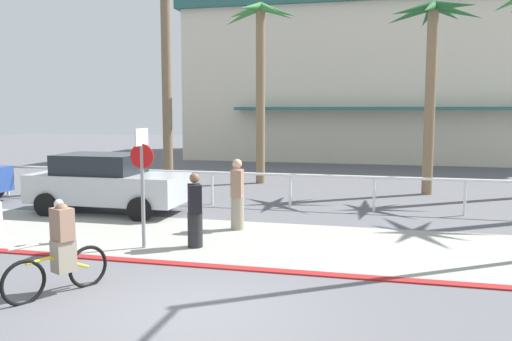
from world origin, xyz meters
name	(u,v)px	position (x,y,z in m)	size (l,w,h in m)	color
ground_plane	(298,200)	(0.00, 10.00, 0.00)	(80.00, 80.00, 0.00)	#5B5B60
sidewalk_strip	(257,242)	(0.00, 4.20, 0.01)	(44.00, 4.00, 0.02)	#9E9E93
curb_paint	(231,268)	(0.00, 2.20, 0.01)	(44.00, 0.24, 0.03)	maroon
building_backdrop	(386,83)	(2.68, 27.57, 4.58)	(23.51, 12.56, 9.12)	beige
rail_fence	(290,180)	(0.00, 8.50, 0.84)	(19.84, 0.08, 1.04)	white
stop_sign_bike_lane	(142,171)	(-2.21, 3.13, 1.68)	(0.52, 0.56, 2.56)	gray
bollard_2	(59,221)	(-4.18, 3.05, 0.52)	(0.20, 0.20, 1.00)	white
palm_tree_1	(167,16)	(-5.10, 11.36, 6.33)	(3.42, 3.46, 8.27)	#756047
palm_tree_2	(260,50)	(-2.11, 13.56, 5.29)	(3.18, 3.12, 7.09)	#846B4C
palm_tree_3	(432,49)	(4.21, 12.15, 4.99)	(3.21, 3.15, 6.59)	#846B4C
car_silver_1	(106,183)	(-4.98, 6.51, 0.87)	(4.40, 2.02, 1.69)	#B2B7BC
cyclist_yellow_0	(61,251)	(-2.28, 0.27, 0.69)	(0.89, 1.64, 1.50)	black
pedestrian_0	(195,214)	(-1.17, 3.44, 0.74)	(0.43, 0.47, 1.62)	#232326
pedestrian_1	(237,197)	(-0.75, 5.28, 0.82)	(0.34, 0.42, 1.76)	gray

